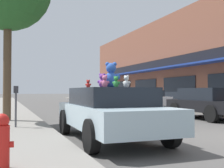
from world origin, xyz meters
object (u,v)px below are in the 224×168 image
teddy_bear_teal (113,83)px  teddy_bear_giant (111,75)px  teddy_bear_green (116,82)px  teddy_bear_red (88,84)px  teddy_bear_pink (105,81)px  teddy_bear_purple (102,81)px  plush_art_car (110,111)px  fire_hydrant (2,141)px  teddy_bear_white (126,82)px  parking_meter (16,101)px  parked_car_far_right (143,99)px  parked_car_far_center (209,102)px

teddy_bear_teal → teddy_bear_giant: bearing=16.2°
teddy_bear_green → teddy_bear_red: teddy_bear_green is taller
teddy_bear_pink → teddy_bear_purple: size_ratio=0.86×
plush_art_car → teddy_bear_red: (-0.37, 0.80, 0.73)m
plush_art_car → fire_hydrant: size_ratio=5.74×
teddy_bear_teal → teddy_bear_purple: bearing=-8.7°
teddy_bear_white → parking_meter: size_ratio=0.29×
fire_hydrant → plush_art_car: bearing=44.3°
parked_car_far_right → parking_meter: size_ratio=3.25×
parking_meter → parked_car_far_center: bearing=8.6°
plush_art_car → teddy_bear_teal: (0.25, 0.48, 0.76)m
teddy_bear_pink → parked_car_far_center: (6.39, 3.66, -0.75)m
parked_car_far_center → plush_art_car: bearing=-150.1°
teddy_bear_giant → teddy_bear_green: size_ratio=2.43×
teddy_bear_giant → teddy_bear_pink: (-0.26, -0.23, -0.17)m
teddy_bear_pink → parking_meter: teddy_bear_pink is taller
teddy_bear_giant → parking_meter: 3.26m
plush_art_car → teddy_bear_green: 0.88m
teddy_bear_giant → teddy_bear_red: bearing=-35.0°
teddy_bear_red → parked_car_far_center: teddy_bear_red is taller
parking_meter → plush_art_car: bearing=-45.3°
teddy_bear_giant → teddy_bear_green: 0.63m
plush_art_car → teddy_bear_white: 1.10m
teddy_bear_white → teddy_bear_pink: 0.98m
teddy_bear_purple → parked_car_far_center: (6.38, 3.42, -0.77)m
fire_hydrant → parking_meter: bearing=85.7°
teddy_bear_red → parked_car_far_center: size_ratio=0.06×
teddy_bear_red → parking_meter: bearing=-3.1°
teddy_bear_green → fire_hydrant: size_ratio=0.36×
teddy_bear_pink → teddy_bear_purple: 0.25m
teddy_bear_green → parked_car_far_center: teddy_bear_green is taller
teddy_bear_giant → parked_car_far_right: 11.75m
teddy_bear_teal → teddy_bear_pink: teddy_bear_pink is taller
teddy_bear_giant → plush_art_car: bearing=84.1°
plush_art_car → teddy_bear_white: size_ratio=12.39×
teddy_bear_red → teddy_bear_white: bearing=-166.0°
teddy_bear_white → teddy_bear_teal: bearing=50.8°
teddy_bear_green → parked_car_far_right: teddy_bear_green is taller
plush_art_car → teddy_bear_teal: size_ratio=15.13×
teddy_bear_giant → teddy_bear_purple: size_ratio=1.79×
parked_car_far_right → fire_hydrant: (-8.82, -12.67, -0.19)m
teddy_bear_purple → parked_car_far_center: teddy_bear_purple is taller
teddy_bear_green → teddy_bear_teal: bearing=-61.6°
parked_car_far_right → plush_art_car: bearing=-121.5°
parked_car_far_right → parked_car_far_center: bearing=-90.0°
teddy_bear_white → parked_car_far_right: bearing=-59.9°
teddy_bear_pink → plush_art_car: bearing=-125.1°
teddy_bear_white → parking_meter: (-2.91, 1.88, -0.56)m
teddy_bear_giant → teddy_bear_white: 0.66m
plush_art_car → teddy_bear_red: size_ratio=18.98×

